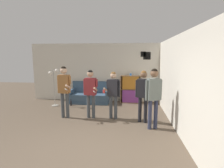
{
  "coord_description": "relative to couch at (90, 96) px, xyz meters",
  "views": [
    {
      "loc": [
        1.1,
        -3.36,
        2.08
      ],
      "look_at": [
        0.5,
        2.36,
        1.18
      ],
      "focal_mm": 28.0,
      "sensor_mm": 36.0,
      "label": 1
    }
  ],
  "objects": [
    {
      "name": "bottle_on_floor",
      "position": [
        -0.69,
        -0.61,
        -0.19
      ],
      "size": [
        0.07,
        0.07,
        0.29
      ],
      "color": "black",
      "rests_on": "ground_plane"
    },
    {
      "name": "person_watcher_holding_cup",
      "position": [
        1.28,
        -2.01,
        0.67
      ],
      "size": [
        0.57,
        0.37,
        1.6
      ],
      "color": "#3D4247",
      "rests_on": "ground_plane"
    },
    {
      "name": "floor_lamp",
      "position": [
        -1.36,
        -0.73,
        0.81
      ],
      "size": [
        0.44,
        0.28,
        1.59
      ],
      "color": "#ADA89E",
      "rests_on": "ground_plane"
    },
    {
      "name": "person_spectator_far_right",
      "position": [
        2.5,
        -2.75,
        0.79
      ],
      "size": [
        0.48,
        0.3,
        1.76
      ],
      "color": "#2D334C",
      "rests_on": "ground_plane"
    },
    {
      "name": "person_player_foreground_left",
      "position": [
        -0.37,
        -2.1,
        0.8
      ],
      "size": [
        0.5,
        0.51,
        1.77
      ],
      "color": "#3D4247",
      "rests_on": "ground_plane"
    },
    {
      "name": "person_spectator_near_bookshelf",
      "position": [
        2.25,
        -2.26,
        0.72
      ],
      "size": [
        0.48,
        0.29,
        1.67
      ],
      "color": "black",
      "rests_on": "ground_plane"
    },
    {
      "name": "bookshelf",
      "position": [
        1.86,
        0.19,
        0.31
      ],
      "size": [
        0.9,
        0.3,
        1.24
      ],
      "color": "olive",
      "rests_on": "ground_plane"
    },
    {
      "name": "wall_right",
      "position": [
        3.18,
        -1.98,
        1.05
      ],
      "size": [
        0.06,
        7.11,
        2.7
      ],
      "color": "silver",
      "rests_on": "ground_plane"
    },
    {
      "name": "drinking_cup",
      "position": [
        1.86,
        0.19,
        0.99
      ],
      "size": [
        0.09,
        0.09,
        0.1
      ],
      "color": "blue",
      "rests_on": "bookshelf"
    },
    {
      "name": "person_player_foreground_center",
      "position": [
        0.51,
        -2.02,
        0.7
      ],
      "size": [
        0.5,
        0.48,
        1.65
      ],
      "color": "#3D4247",
      "rests_on": "ground_plane"
    },
    {
      "name": "ground_plane",
      "position": [
        0.74,
        -4.33,
        -0.3
      ],
      "size": [
        20.0,
        20.0,
        0.0
      ],
      "primitive_type": "plane",
      "color": "brown"
    },
    {
      "name": "wall_back",
      "position": [
        0.74,
        0.41,
        1.05
      ],
      "size": [
        7.22,
        0.08,
        2.7
      ],
      "color": "silver",
      "rests_on": "ground_plane"
    },
    {
      "name": "couch",
      "position": [
        0.0,
        0.0,
        0.0
      ],
      "size": [
        1.8,
        0.8,
        0.94
      ],
      "color": "#3D5670",
      "rests_on": "ground_plane"
    }
  ]
}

